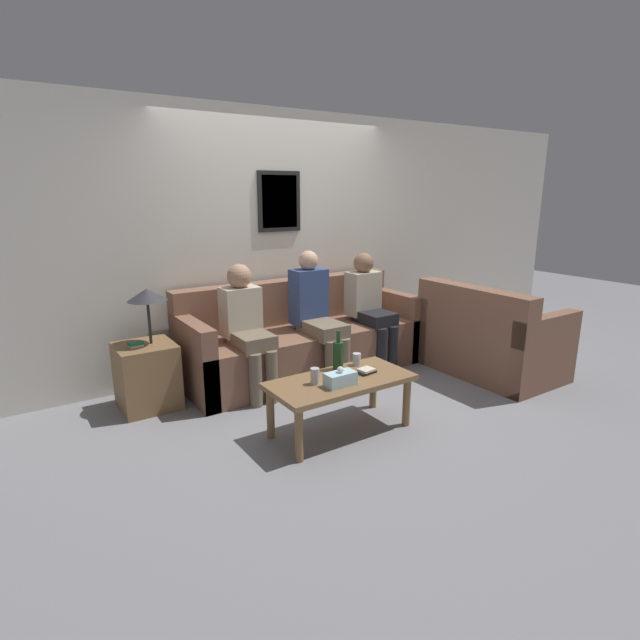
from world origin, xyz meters
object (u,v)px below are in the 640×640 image
object	(u,v)px
coffee_table	(341,386)
person_left	(247,324)
person_right	(370,304)
wine_bottle	(338,355)
couch_main	(302,341)
couch_side	(489,342)
drinking_glass	(357,359)
person_middle	(316,311)

from	to	relation	value
coffee_table	person_left	distance (m)	1.15
person_left	person_right	size ratio (longest dim) A/B	1.00
coffee_table	wine_bottle	xyz separation A→B (m)	(0.11, 0.18, 0.18)
couch_main	couch_side	size ratio (longest dim) A/B	1.89
drinking_glass	person_middle	size ratio (longest dim) A/B	0.08
drinking_glass	person_left	world-z (taller)	person_left
person_right	coffee_table	bearing A→B (deg)	-136.71
coffee_table	person_left	world-z (taller)	person_left
couch_side	wine_bottle	bearing A→B (deg)	90.72
wine_bottle	person_left	world-z (taller)	person_left
couch_main	coffee_table	bearing A→B (deg)	-109.09
wine_bottle	person_middle	size ratio (longest dim) A/B	0.26
coffee_table	couch_main	bearing A→B (deg)	70.91
person_middle	person_right	bearing A→B (deg)	1.26
coffee_table	wine_bottle	size ratio (longest dim) A/B	3.49
wine_bottle	couch_main	bearing A→B (deg)	72.97
couch_side	person_left	size ratio (longest dim) A/B	1.10
couch_main	coffee_table	world-z (taller)	couch_main
person_middle	coffee_table	bearing A→B (deg)	-114.17
couch_side	person_left	xyz separation A→B (m)	(-2.26, 0.87, 0.33)
couch_main	person_right	world-z (taller)	person_right
couch_main	wine_bottle	bearing A→B (deg)	-107.03
couch_main	drinking_glass	world-z (taller)	couch_main
wine_bottle	person_left	distance (m)	0.97
drinking_glass	person_left	size ratio (longest dim) A/B	0.08
couch_side	coffee_table	xyz separation A→B (m)	(-2.00, -0.21, 0.04)
couch_main	couch_side	distance (m)	1.90
coffee_table	person_right	world-z (taller)	person_right
coffee_table	person_right	size ratio (longest dim) A/B	0.94
person_middle	person_right	distance (m)	0.68
coffee_table	person_right	bearing A→B (deg)	43.29
coffee_table	wine_bottle	distance (m)	0.28
person_right	drinking_glass	bearing A→B (deg)	-133.59
couch_side	person_right	distance (m)	1.27
couch_side	person_right	bearing A→B (deg)	43.76
couch_main	wine_bottle	world-z (taller)	couch_main
person_middle	person_left	bearing A→B (deg)	179.67
couch_side	person_right	size ratio (longest dim) A/B	1.10
drinking_glass	person_middle	bearing A→B (deg)	77.72
coffee_table	person_left	bearing A→B (deg)	103.33
couch_side	drinking_glass	world-z (taller)	couch_side
person_right	person_middle	bearing A→B (deg)	-178.74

